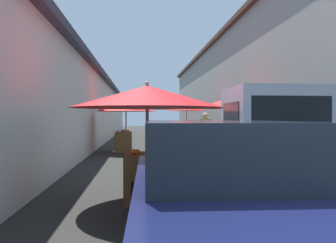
% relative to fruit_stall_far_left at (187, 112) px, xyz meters
% --- Properties ---
extents(ground, '(90.00, 90.00, 0.00)m').
position_rel_fruit_stall_far_left_xyz_m(ground, '(-5.16, 1.33, -1.79)').
color(ground, '#282826').
extents(building_left_whitewash, '(49.80, 7.50, 3.79)m').
position_rel_fruit_stall_far_left_xyz_m(building_left_whitewash, '(-2.91, 8.32, 0.12)').
color(building_left_whitewash, silver).
rests_on(building_left_whitewash, ground).
extents(building_right_concrete, '(49.80, 7.50, 6.67)m').
position_rel_fruit_stall_far_left_xyz_m(building_right_concrete, '(-2.91, -5.65, 1.55)').
color(building_right_concrete, gray).
rests_on(building_right_concrete, ground).
extents(fruit_stall_far_left, '(2.26, 2.26, 2.41)m').
position_rel_fruit_stall_far_left_xyz_m(fruit_stall_far_left, '(0.00, 0.00, 0.00)').
color(fruit_stall_far_left, '#9E9EA3').
rests_on(fruit_stall_far_left, ground).
extents(fruit_stall_near_left, '(2.35, 2.35, 2.35)m').
position_rel_fruit_stall_far_left_xyz_m(fruit_stall_near_left, '(-6.37, -0.72, 0.00)').
color(fruit_stall_near_left, '#9E9EA3').
rests_on(fruit_stall_near_left, ground).
extents(fruit_stall_near_right, '(2.54, 2.54, 2.32)m').
position_rel_fruit_stall_far_left_xyz_m(fruit_stall_near_right, '(-5.84, 3.44, -0.03)').
color(fruit_stall_near_right, '#9E9EA3').
rests_on(fruit_stall_near_right, ground).
extents(fruit_stall_mid_lane, '(2.66, 2.66, 2.12)m').
position_rel_fruit_stall_far_left_xyz_m(fruit_stall_mid_lane, '(-14.55, 2.75, -0.19)').
color(fruit_stall_mid_lane, '#9E9EA3').
rests_on(fruit_stall_mid_lane, ground).
extents(hatchback_car, '(3.95, 2.00, 1.45)m').
position_rel_fruit_stall_far_left_xyz_m(hatchback_car, '(-17.10, 2.07, -1.05)').
color(hatchback_car, '#0F1438').
rests_on(hatchback_car, ground).
extents(delivery_truck, '(4.94, 2.01, 2.08)m').
position_rel_fruit_stall_far_left_xyz_m(delivery_truck, '(-13.33, 0.24, -0.75)').
color(delivery_truck, black).
rests_on(delivery_truck, ground).
extents(vendor_by_crates, '(0.59, 0.41, 1.67)m').
position_rel_fruit_stall_far_left_xyz_m(vendor_by_crates, '(-7.61, 0.34, -0.82)').
color(vendor_by_crates, '#232328').
rests_on(vendor_by_crates, ground).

